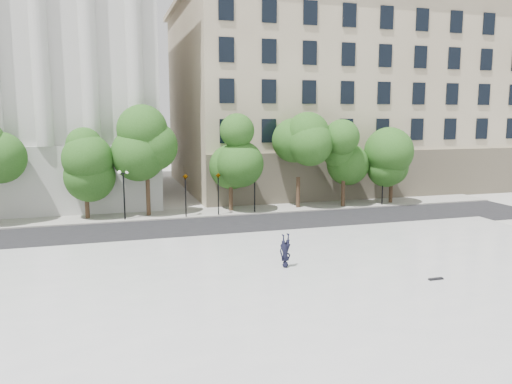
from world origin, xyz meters
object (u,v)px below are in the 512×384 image
traffic_light_west (185,173)px  traffic_light_east (218,172)px  skateboard (436,279)px  person_lying (285,263)px

traffic_light_west → traffic_light_east: bearing=0.0°
traffic_light_east → skateboard: size_ratio=5.44×
traffic_light_east → skateboard: traffic_light_east is taller
traffic_light_west → person_lying: (2.81, -16.62, -3.07)m
traffic_light_west → skateboard: traffic_light_west is taller
traffic_light_east → person_lying: traffic_light_east is taller
traffic_light_west → traffic_light_east: traffic_light_west is taller
traffic_light_west → skateboard: bearing=-65.8°
person_lying → skateboard: size_ratio=2.33×
traffic_light_west → traffic_light_east: size_ratio=1.00×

